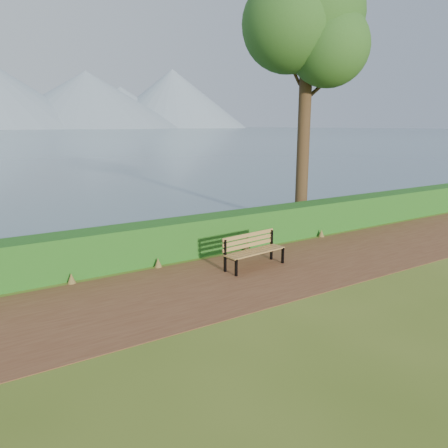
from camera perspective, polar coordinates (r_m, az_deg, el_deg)
ground at (r=9.85m, az=2.30°, el=-7.78°), size 140.00×140.00×0.00m
path at (r=10.08m, az=1.32°, el=-7.25°), size 40.00×3.40×0.01m
hedge at (r=11.83m, az=-4.90°, el=-1.74°), size 32.00×0.85×1.00m
bench at (r=10.84m, az=3.75°, el=-3.17°), size 1.71×0.67×0.84m
tree at (r=15.46m, az=10.93°, el=24.54°), size 4.64×3.84×8.96m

